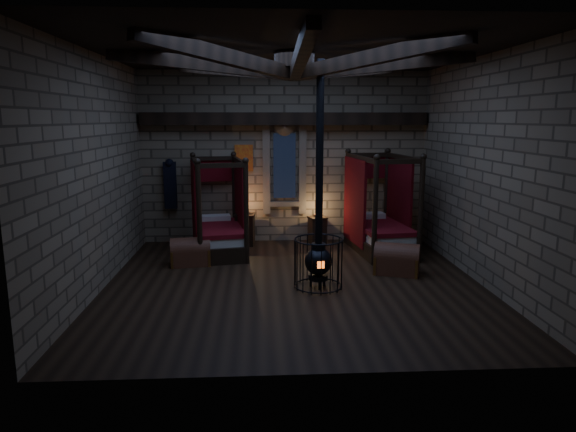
{
  "coord_description": "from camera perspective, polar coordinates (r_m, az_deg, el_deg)",
  "views": [
    {
      "loc": [
        -0.64,
        -9.23,
        3.06
      ],
      "look_at": [
        -0.08,
        0.6,
        1.18
      ],
      "focal_mm": 32.0,
      "sensor_mm": 36.0,
      "label": 1
    }
  ],
  "objects": [
    {
      "name": "trunk_left",
      "position": [
        11.07,
        -10.79,
        -4.01
      ],
      "size": [
        0.88,
        0.63,
        0.6
      ],
      "rotation": [
        0.0,
        0.0,
        0.14
      ],
      "color": "#5B2E1C",
      "rests_on": "ground"
    },
    {
      "name": "nightstand_right",
      "position": [
        12.74,
        3.27,
        -1.53
      ],
      "size": [
        0.5,
        0.49,
        0.73
      ],
      "rotation": [
        0.0,
        0.0,
        0.25
      ],
      "color": "black",
      "rests_on": "ground"
    },
    {
      "name": "stove",
      "position": [
        9.37,
        3.4,
        -4.54
      ],
      "size": [
        0.9,
        0.9,
        4.05
      ],
      "rotation": [
        0.0,
        0.0,
        0.06
      ],
      "color": "black",
      "rests_on": "ground"
    },
    {
      "name": "trunk_right",
      "position": [
        10.49,
        12.0,
        -4.79
      ],
      "size": [
        1.0,
        0.82,
        0.63
      ],
      "rotation": [
        0.0,
        0.0,
        -0.36
      ],
      "color": "#5B2E1C",
      "rests_on": "ground"
    },
    {
      "name": "nightstand_left",
      "position": [
        12.58,
        -4.81,
        -1.46
      ],
      "size": [
        0.53,
        0.51,
        0.94
      ],
      "rotation": [
        0.0,
        0.0,
        -0.1
      ],
      "color": "black",
      "rests_on": "ground"
    },
    {
      "name": "room",
      "position": [
        9.37,
        0.66,
        14.99
      ],
      "size": [
        7.02,
        7.02,
        4.29
      ],
      "color": "black",
      "rests_on": "ground"
    },
    {
      "name": "bed_right",
      "position": [
        12.13,
        10.08,
        -1.3
      ],
      "size": [
        1.37,
        2.25,
        2.23
      ],
      "rotation": [
        0.0,
        0.0,
        0.12
      ],
      "color": "black",
      "rests_on": "ground"
    },
    {
      "name": "bed_left",
      "position": [
        11.92,
        -7.71,
        -1.53
      ],
      "size": [
        1.42,
        2.22,
        2.16
      ],
      "rotation": [
        0.0,
        0.0,
        0.17
      ],
      "color": "black",
      "rests_on": "ground"
    }
  ]
}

